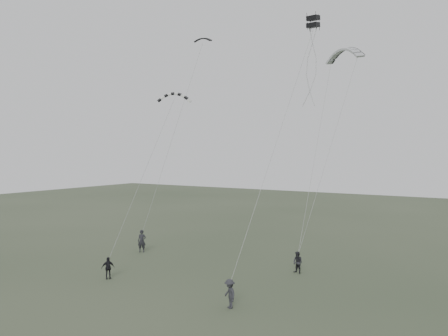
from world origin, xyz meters
The scene contains 9 objects.
ground centered at (0.00, 0.00, 0.00)m, with size 140.00×140.00×0.00m, color #35422D.
flyer_left centered at (-8.06, 6.06, 0.97)m, with size 0.71×0.46×1.94m, color black.
flyer_right centered at (6.03, 6.92, 0.78)m, with size 0.76×0.59×1.56m, color black.
flyer_center centered at (-4.55, -1.19, 0.75)m, with size 0.88×0.37×1.50m, color black.
flyer_far centered at (5.48, -1.68, 0.81)m, with size 1.05×0.60×1.63m, color #27272C.
kite_dark_small centered at (-5.15, 11.25, 19.18)m, with size 1.63×0.49×0.53m, color black, non-canonical shape.
kite_pale_large centered at (7.19, 13.84, 17.20)m, with size 3.51×0.79×1.48m, color #A5A7AA, non-canonical shape.
kite_striped centered at (-4.27, 5.88, 13.44)m, with size 2.71×0.68×1.09m, color black, non-canonical shape.
kite_box centered at (8.07, 4.18, 16.86)m, with size 0.67×0.67×0.73m, color black, non-canonical shape.
Camera 1 is at (17.79, -22.25, 8.65)m, focal length 35.00 mm.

